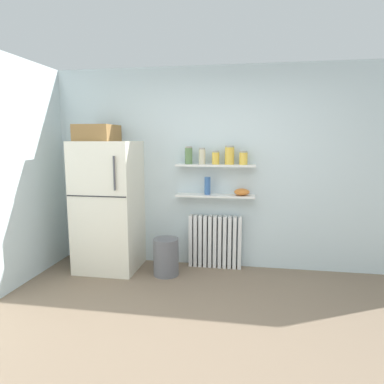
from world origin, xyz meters
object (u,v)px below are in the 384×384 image
at_px(storage_jar_3, 229,155).
at_px(shelf_bowl, 242,192).
at_px(radiator, 215,242).
at_px(storage_jar_1, 202,156).
at_px(storage_jar_2, 216,158).
at_px(storage_jar_4, 243,158).
at_px(trash_bin, 166,257).
at_px(refrigerator, 108,203).
at_px(vase, 207,186).
at_px(storage_jar_0, 189,155).

height_order(storage_jar_3, shelf_bowl, storage_jar_3).
relative_size(radiator, storage_jar_3, 2.95).
xyz_separation_m(storage_jar_1, storage_jar_2, (0.17, -0.00, -0.02)).
height_order(storage_jar_4, trash_bin, storage_jar_4).
bearing_deg(storage_jar_2, refrigerator, -170.26).
distance_m(refrigerator, shelf_bowl, 1.72).
xyz_separation_m(vase, trash_bin, (-0.47, -0.35, -0.86)).
bearing_deg(radiator, refrigerator, -169.04).
height_order(storage_jar_2, trash_bin, storage_jar_2).
height_order(refrigerator, storage_jar_3, refrigerator).
bearing_deg(storage_jar_4, storage_jar_3, 180.00).
height_order(storage_jar_3, storage_jar_4, storage_jar_3).
bearing_deg(vase, storage_jar_2, -0.00).
relative_size(storage_jar_0, shelf_bowl, 1.15).
xyz_separation_m(refrigerator, trash_bin, (0.79, -0.11, -0.64)).
xyz_separation_m(storage_jar_0, shelf_bowl, (0.68, -0.00, -0.46)).
xyz_separation_m(storage_jar_0, storage_jar_2, (0.35, -0.00, -0.03)).
height_order(refrigerator, storage_jar_4, refrigerator).
bearing_deg(storage_jar_2, shelf_bowl, 0.00).
bearing_deg(shelf_bowl, radiator, 174.92).
relative_size(storage_jar_0, storage_jar_2, 1.31).
bearing_deg(vase, radiator, 16.29).
height_order(storage_jar_2, shelf_bowl, storage_jar_2).
height_order(vase, trash_bin, vase).
distance_m(storage_jar_0, storage_jar_1, 0.17).
relative_size(radiator, vase, 3.04).
bearing_deg(storage_jar_4, storage_jar_2, -180.00).
bearing_deg(storage_jar_0, storage_jar_3, -0.00).
xyz_separation_m(refrigerator, radiator, (1.36, 0.26, -0.53)).
distance_m(storage_jar_4, shelf_bowl, 0.43).
distance_m(storage_jar_2, trash_bin, 1.39).
bearing_deg(vase, storage_jar_0, 180.00).
xyz_separation_m(storage_jar_0, storage_jar_4, (0.69, -0.00, -0.03)).
height_order(storage_jar_4, vase, storage_jar_4).
bearing_deg(vase, storage_jar_1, 180.00).
distance_m(refrigerator, trash_bin, 1.02).
distance_m(storage_jar_0, vase, 0.46).
bearing_deg(storage_jar_4, storage_jar_1, 180.00).
xyz_separation_m(radiator, vase, (-0.10, -0.03, 0.75)).
height_order(refrigerator, trash_bin, refrigerator).
xyz_separation_m(radiator, storage_jar_1, (-0.17, -0.03, 1.12)).
height_order(radiator, storage_jar_0, storage_jar_0).
height_order(storage_jar_2, storage_jar_3, storage_jar_3).
relative_size(refrigerator, storage_jar_4, 10.91).
bearing_deg(vase, storage_jar_3, 0.00).
bearing_deg(storage_jar_4, vase, 180.00).
distance_m(refrigerator, storage_jar_1, 1.35).
relative_size(refrigerator, storage_jar_3, 7.95).
bearing_deg(storage_jar_1, storage_jar_3, -0.00).
distance_m(storage_jar_0, storage_jar_3, 0.52).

